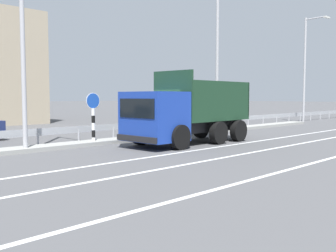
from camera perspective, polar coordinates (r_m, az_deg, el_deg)
ground_plane at (r=18.69m, az=0.83°, el=-2.43°), size 320.00×320.00×0.00m
lane_strip_0 at (r=17.34m, az=7.66°, el=-2.98°), size 60.76×0.16×0.01m
lane_strip_1 at (r=16.24m, az=13.20°, el=-3.55°), size 60.76×0.16×0.01m
lane_strip_2 at (r=14.99m, az=22.35°, el=-4.40°), size 60.76×0.16×0.01m
median_island at (r=20.15m, az=-3.37°, el=-1.69°), size 33.42×1.10×0.18m
median_guardrail at (r=21.08m, az=-5.70°, el=-0.13°), size 60.76×0.09×0.78m
dump_truck at (r=17.74m, az=1.43°, el=1.23°), size 6.74×2.76×3.33m
median_road_sign at (r=18.12m, az=-10.80°, el=1.23°), size 0.73×0.16×2.36m
street_lamp_1 at (r=16.50m, az=-20.23°, el=16.07°), size 0.70×2.35×10.23m
street_lamp_2 at (r=24.15m, az=7.41°, el=10.45°), size 0.70×1.90×8.70m
street_lamp_3 at (r=34.67m, az=19.43°, el=8.33°), size 0.71×2.01×8.65m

